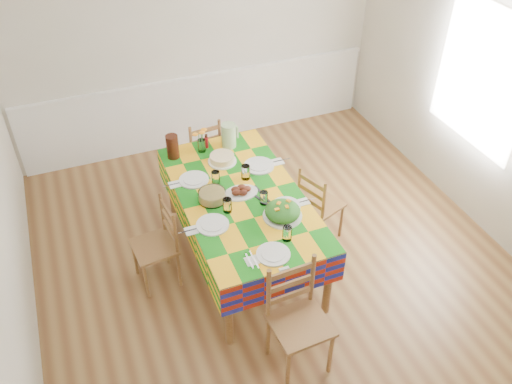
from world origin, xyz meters
TOP-DOWN VIEW (x-y plane):
  - room at (0.00, 0.00)m, footprint 4.58×5.08m
  - wainscot at (0.00, 2.48)m, footprint 4.41×0.06m
  - window_right at (2.23, 0.30)m, footprint 0.00×1.40m
  - dining_table at (-0.27, 0.29)m, footprint 1.09×2.02m
  - setting_near_head at (-0.24, -0.48)m, footprint 0.45×0.30m
  - setting_left_near at (-0.58, 0.04)m, footprint 0.52×0.31m
  - setting_left_far at (-0.55, 0.61)m, footprint 0.52×0.31m
  - setting_right_near at (-0.01, 0.03)m, footprint 0.50×0.29m
  - setting_right_far at (-0.01, 0.59)m, footprint 0.57×0.33m
  - meat_platter at (-0.26, 0.31)m, footprint 0.32×0.23m
  - salad_platter at (-0.04, -0.13)m, footprint 0.35×0.35m
  - pasta_bowl at (-0.53, 0.32)m, footprint 0.25×0.25m
  - cake at (-0.26, 0.85)m, footprint 0.28×0.28m
  - serving_utensils at (-0.11, 0.18)m, footprint 0.16×0.35m
  - flower_vase at (-0.39, 1.10)m, footprint 0.16×0.13m
  - hot_sauce at (-0.32, 1.14)m, footprint 0.04×0.04m
  - green_pitcher at (-0.10, 1.09)m, footprint 0.15×0.15m
  - tea_pitcher at (-0.69, 1.11)m, footprint 0.12×0.12m
  - name_card at (-0.28, -0.71)m, footprint 0.08×0.03m
  - chair_near at (-0.27, -0.98)m, footprint 0.46×0.44m
  - chair_far at (-0.27, 1.56)m, footprint 0.43×0.41m
  - chair_left at (-1.08, 0.29)m, footprint 0.41×0.43m
  - chair_right at (0.54, 0.27)m, footprint 0.47×0.48m

SIDE VIEW (x-z plane):
  - chair_right at x=0.54m, z-range -0.01..0.85m
  - chair_left at x=-1.08m, z-range -0.01..0.88m
  - chair_far at x=-0.27m, z-range -0.01..0.88m
  - wainscot at x=0.00m, z-range 0.03..0.95m
  - chair_near at x=-0.27m, z-range -0.01..0.99m
  - dining_table at x=-0.27m, z-range 0.31..1.09m
  - serving_utensils at x=-0.11m, z-range 0.79..0.80m
  - name_card at x=-0.28m, z-range 0.79..0.80m
  - meat_platter at x=-0.26m, z-range 0.78..0.84m
  - setting_right_near at x=-0.01m, z-range 0.75..0.88m
  - setting_near_head at x=-0.24m, z-range 0.75..0.88m
  - setting_left_far at x=-0.55m, z-range 0.75..0.88m
  - setting_left_near at x=-0.58m, z-range 0.75..0.89m
  - setting_right_far at x=-0.01m, z-range 0.75..0.89m
  - cake at x=-0.26m, z-range 0.78..0.86m
  - pasta_bowl at x=-0.53m, z-range 0.79..0.88m
  - salad_platter at x=-0.04m, z-range 0.77..0.91m
  - hot_sauce at x=-0.32m, z-range 0.79..0.94m
  - flower_vase at x=-0.39m, z-range 0.76..1.02m
  - tea_pitcher at x=-0.69m, z-range 0.79..1.03m
  - green_pitcher at x=-0.10m, z-range 0.79..1.04m
  - room at x=0.00m, z-range -0.04..2.74m
  - window_right at x=2.23m, z-range 0.80..2.20m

